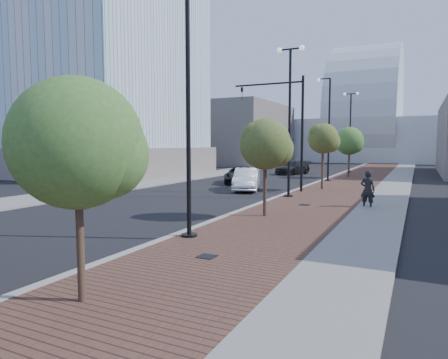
% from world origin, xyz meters
% --- Properties ---
extents(sidewalk, '(7.00, 140.00, 0.12)m').
position_xyz_m(sidewalk, '(3.50, 40.00, 0.06)').
color(sidewalk, '#4C2D23').
rests_on(sidewalk, ground).
extents(concrete_strip, '(2.40, 140.00, 0.13)m').
position_xyz_m(concrete_strip, '(6.20, 40.00, 0.07)').
color(concrete_strip, slate).
rests_on(concrete_strip, ground).
extents(curb, '(0.30, 140.00, 0.14)m').
position_xyz_m(curb, '(0.00, 40.00, 0.07)').
color(curb, gray).
rests_on(curb, ground).
extents(west_sidewalk, '(4.00, 140.00, 0.12)m').
position_xyz_m(west_sidewalk, '(-13.00, 40.00, 0.06)').
color(west_sidewalk, slate).
rests_on(west_sidewalk, ground).
extents(white_sedan, '(3.16, 5.14, 1.60)m').
position_xyz_m(white_sedan, '(-3.45, 24.85, 0.80)').
color(white_sedan, white).
rests_on(white_sedan, ground).
extents(dark_car_mid, '(4.06, 5.80, 1.47)m').
position_xyz_m(dark_car_mid, '(-5.96, 29.47, 0.73)').
color(dark_car_mid, black).
rests_on(dark_car_mid, ground).
extents(dark_car_far, '(3.30, 5.50, 1.49)m').
position_xyz_m(dark_car_far, '(-4.82, 41.50, 0.75)').
color(dark_car_far, black).
rests_on(dark_car_far, ground).
extents(pedestrian, '(0.79, 0.58, 2.02)m').
position_xyz_m(pedestrian, '(5.51, 19.84, 1.01)').
color(pedestrian, black).
rests_on(pedestrian, ground).
extents(streetlight_1, '(1.44, 0.56, 9.21)m').
position_xyz_m(streetlight_1, '(0.49, 10.00, 4.34)').
color(streetlight_1, black).
rests_on(streetlight_1, ground).
extents(streetlight_2, '(1.72, 0.56, 9.28)m').
position_xyz_m(streetlight_2, '(0.60, 22.00, 4.82)').
color(streetlight_2, black).
rests_on(streetlight_2, ground).
extents(streetlight_3, '(1.44, 0.56, 9.21)m').
position_xyz_m(streetlight_3, '(0.49, 34.00, 4.34)').
color(streetlight_3, black).
rests_on(streetlight_3, ground).
extents(streetlight_4, '(1.72, 0.56, 9.28)m').
position_xyz_m(streetlight_4, '(0.60, 46.00, 4.82)').
color(streetlight_4, black).
rests_on(streetlight_4, ground).
extents(traffic_mast, '(5.09, 0.20, 8.00)m').
position_xyz_m(traffic_mast, '(-0.30, 25.00, 4.98)').
color(traffic_mast, black).
rests_on(traffic_mast, ground).
extents(tree_0, '(2.69, 2.69, 4.75)m').
position_xyz_m(tree_0, '(1.65, 4.02, 3.39)').
color(tree_0, '#382619').
rests_on(tree_0, ground).
extents(tree_1, '(2.37, 2.31, 4.53)m').
position_xyz_m(tree_1, '(1.65, 15.02, 3.36)').
color(tree_1, '#382619').
rests_on(tree_1, ground).
extents(tree_2, '(2.26, 2.19, 4.88)m').
position_xyz_m(tree_2, '(1.65, 27.02, 3.77)').
color(tree_2, '#382619').
rests_on(tree_2, ground).
extents(tree_3, '(2.77, 2.77, 5.07)m').
position_xyz_m(tree_3, '(1.65, 39.02, 3.67)').
color(tree_3, '#382619').
rests_on(tree_3, ground).
extents(tower_podium, '(19.00, 19.00, 3.00)m').
position_xyz_m(tower_podium, '(-24.00, 32.00, 1.50)').
color(tower_podium, slate).
rests_on(tower_podium, ground).
extents(convention_center, '(50.00, 30.00, 50.00)m').
position_xyz_m(convention_center, '(-2.00, 85.00, 6.00)').
color(convention_center, '#A9B0B3').
rests_on(convention_center, ground).
extents(commercial_block_nw, '(14.00, 20.00, 10.00)m').
position_xyz_m(commercial_block_nw, '(-20.00, 60.00, 5.00)').
color(commercial_block_nw, '#5F5856').
rests_on(commercial_block_nw, ground).
extents(utility_cover_1, '(0.50, 0.50, 0.02)m').
position_xyz_m(utility_cover_1, '(2.40, 8.00, 0.13)').
color(utility_cover_1, black).
rests_on(utility_cover_1, sidewalk).
extents(utility_cover_2, '(0.50, 0.50, 0.02)m').
position_xyz_m(utility_cover_2, '(2.40, 19.00, 0.13)').
color(utility_cover_2, black).
rests_on(utility_cover_2, sidewalk).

